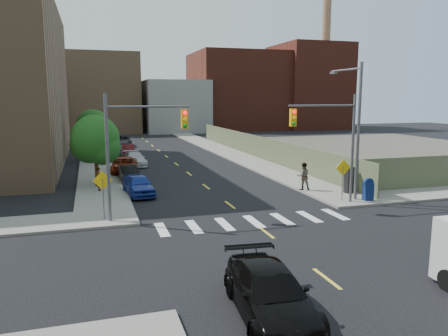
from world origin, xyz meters
TOP-DOWN VIEW (x-y plane):
  - ground at (0.00, 0.00)m, footprint 160.00×160.00m
  - sidewalk_nw at (-7.75, 41.50)m, footprint 3.50×73.00m
  - sidewalk_ne at (7.75, 41.50)m, footprint 3.50×73.00m
  - fence_north at (9.60, 28.00)m, footprint 0.12×44.00m
  - gravel_lot at (28.00, 30.00)m, footprint 36.00×42.00m
  - bg_bldg_west at (-22.00, 70.00)m, footprint 14.00×18.00m
  - bg_bldg_midwest at (-6.00, 72.00)m, footprint 14.00×16.00m
  - bg_bldg_center at (8.00, 70.00)m, footprint 12.00×16.00m
  - bg_bldg_east at (22.00, 72.00)m, footprint 18.00×18.00m
  - bg_bldg_fareast at (38.00, 70.00)m, footprint 14.00×16.00m
  - smokestack at (42.00, 70.00)m, footprint 1.80×1.80m
  - signal_nw at (-5.98, 6.00)m, footprint 4.59×0.30m
  - signal_ne at (5.98, 6.00)m, footprint 4.59×0.30m
  - streetlight_ne at (8.20, 6.90)m, footprint 0.25×3.70m
  - warn_sign_nw at (-7.80, 6.50)m, footprint 1.06×0.06m
  - warn_sign_ne at (7.20, 6.50)m, footprint 1.06×0.06m
  - warn_sign_midwest at (-7.80, 20.00)m, footprint 1.06×0.06m
  - tree_west_near at (-8.00, 16.05)m, footprint 3.66×3.64m
  - tree_west_far at (-8.00, 31.05)m, footprint 3.66×3.64m
  - parked_car_blue at (-5.27, 12.57)m, footprint 2.16×4.52m
  - parked_car_black at (-5.50, 17.96)m, footprint 1.75×4.08m
  - parked_car_red at (-5.50, 22.06)m, footprint 2.79×5.31m
  - parked_car_silver at (-4.20, 26.16)m, footprint 2.27×4.83m
  - parked_car_white at (-4.20, 34.17)m, footprint 1.57×3.73m
  - parked_car_maroon at (-4.20, 34.17)m, footprint 1.45×4.01m
  - parked_car_grey at (-4.20, 44.43)m, footprint 2.56×5.49m
  - black_sedan at (-3.20, -6.00)m, footprint 2.62×5.47m
  - mailbox at (8.81, 6.00)m, footprint 0.64×0.51m
  - payphone at (8.88, 8.35)m, footprint 0.62×0.54m
  - pedestrian_west at (-7.87, 14.23)m, footprint 0.42×0.63m
  - pedestrian_east at (6.30, 10.22)m, footprint 1.09×0.93m

SIDE VIEW (x-z plane):
  - ground at x=0.00m, z-range 0.00..0.00m
  - gravel_lot at x=28.00m, z-range 0.00..0.06m
  - sidewalk_nw at x=-7.75m, z-range 0.00..0.15m
  - sidewalk_ne at x=7.75m, z-range 0.00..0.15m
  - parked_car_white at x=-4.20m, z-range 0.00..1.26m
  - parked_car_black at x=-5.50m, z-range 0.00..1.31m
  - parked_car_maroon at x=-4.20m, z-range 0.00..1.31m
  - parked_car_silver at x=-4.20m, z-range 0.00..1.36m
  - parked_car_red at x=-5.50m, z-range 0.00..1.43m
  - parked_car_blue at x=-5.27m, z-range 0.00..1.49m
  - parked_car_grey at x=-4.20m, z-range 0.00..1.52m
  - black_sedan at x=-3.20m, z-range 0.00..1.54m
  - mailbox at x=8.81m, z-range 0.13..1.60m
  - pedestrian_west at x=-7.87m, z-range 0.15..1.83m
  - payphone at x=8.88m, z-range 0.15..2.00m
  - pedestrian_east at x=6.30m, z-range 0.15..2.12m
  - fence_north at x=9.60m, z-range 0.00..2.50m
  - warn_sign_nw at x=-7.80m, z-range 0.58..3.41m
  - warn_sign_ne at x=7.20m, z-range 0.58..3.41m
  - warn_sign_midwest at x=-7.80m, z-range 0.58..3.41m
  - tree_west_near at x=-8.00m, z-range 0.72..6.24m
  - tree_west_far at x=-8.00m, z-range 0.72..6.24m
  - signal_nw at x=-5.98m, z-range 1.03..8.03m
  - signal_ne at x=5.98m, z-range 1.03..8.03m
  - bg_bldg_center at x=8.00m, z-range 0.00..10.00m
  - streetlight_ne at x=8.20m, z-range 0.72..9.72m
  - bg_bldg_west at x=-22.00m, z-range 0.00..12.00m
  - bg_bldg_midwest at x=-6.00m, z-range 0.00..15.00m
  - bg_bldg_east at x=22.00m, z-range 0.00..16.00m
  - bg_bldg_fareast at x=38.00m, z-range 0.00..18.00m
  - smokestack at x=42.00m, z-range 0.00..28.00m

